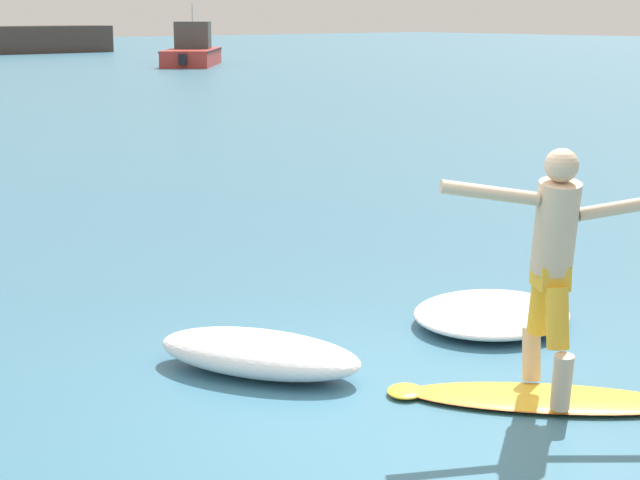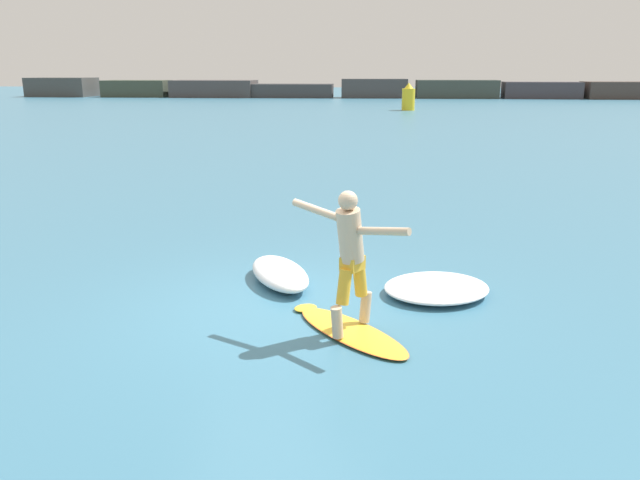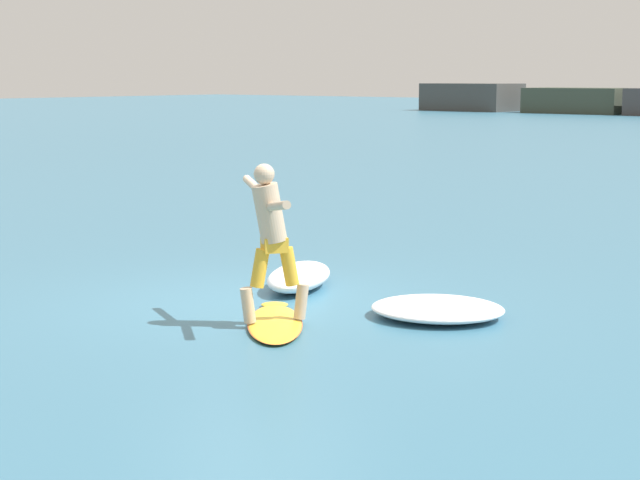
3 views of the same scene
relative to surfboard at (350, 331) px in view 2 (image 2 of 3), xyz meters
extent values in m
plane|color=teal|center=(-0.96, 0.68, -0.03)|extent=(200.00, 200.00, 0.00)
cube|color=#41413E|center=(-35.80, 62.68, 1.00)|extent=(7.06, 4.38, 2.07)
cube|color=#3B4234|center=(-26.98, 62.68, 0.87)|extent=(7.16, 4.22, 1.80)
cube|color=#433E3E|center=(-18.16, 62.68, 0.88)|extent=(9.03, 4.64, 1.82)
cube|color=#3B393A|center=(-9.34, 62.68, 0.69)|extent=(8.76, 4.08, 1.44)
cube|color=#423F3E|center=(-0.52, 62.68, 0.97)|extent=(7.20, 3.45, 1.99)
cube|color=#3B4139|center=(8.30, 62.68, 0.91)|extent=(8.62, 3.44, 1.88)
cube|color=#3E393D|center=(17.13, 62.68, 0.82)|extent=(7.96, 3.65, 1.71)
cube|color=#443833|center=(25.95, 62.68, 0.84)|extent=(9.00, 4.01, 1.74)
ellipsoid|color=yellow|center=(0.02, -0.02, 0.00)|extent=(1.68, 1.77, 0.06)
ellipsoid|color=yellow|center=(-0.62, 0.68, 0.00)|extent=(0.41, 0.41, 0.05)
ellipsoid|color=#DB5B2D|center=(0.02, -0.02, 0.00)|extent=(1.70, 1.79, 0.03)
cone|color=black|center=(0.54, -0.59, -0.09)|extent=(0.07, 0.07, 0.14)
cone|color=black|center=(0.57, -0.39, -0.09)|extent=(0.07, 0.07, 0.14)
cone|color=black|center=(0.33, -0.60, -0.09)|extent=(0.07, 0.07, 0.14)
cylinder|color=#CDAE8D|center=(-0.13, -0.28, 0.22)|extent=(0.20, 0.22, 0.39)
cylinder|color=gold|center=(-0.06, -0.17, 0.62)|extent=(0.24, 0.27, 0.43)
cylinder|color=#CDAE8D|center=(0.18, 0.23, 0.22)|extent=(0.20, 0.22, 0.39)
cylinder|color=gold|center=(0.11, 0.12, 0.62)|extent=(0.24, 0.27, 0.43)
cube|color=gold|center=(0.02, -0.02, 0.86)|extent=(0.31, 0.33, 0.16)
cylinder|color=#CDAE8D|center=(-0.01, -0.07, 1.21)|extent=(0.44, 0.47, 0.66)
sphere|color=#CDAE8D|center=(-0.03, -0.12, 1.62)|extent=(0.22, 0.22, 0.22)
cylinder|color=#CDAE8D|center=(0.37, -0.35, 1.34)|extent=(0.61, 0.44, 0.20)
cylinder|color=#CDAE8D|center=(-0.42, 0.14, 1.45)|extent=(0.61, 0.42, 0.19)
cylinder|color=yellow|center=(2.35, 41.84, 0.77)|extent=(0.98, 0.98, 1.61)
cone|color=yellow|center=(2.35, 41.84, 1.80)|extent=(0.69, 0.69, 0.44)
ellipsoid|color=white|center=(1.15, 1.45, 0.07)|extent=(1.90, 1.80, 0.20)
ellipsoid|color=white|center=(-1.12, 1.72, 0.12)|extent=(1.35, 1.76, 0.31)
camera|label=1|loc=(-5.59, -4.37, 2.59)|focal=60.00mm
camera|label=2|loc=(0.31, -6.94, 3.05)|focal=35.00mm
camera|label=3|loc=(7.56, -8.43, 2.66)|focal=60.00mm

